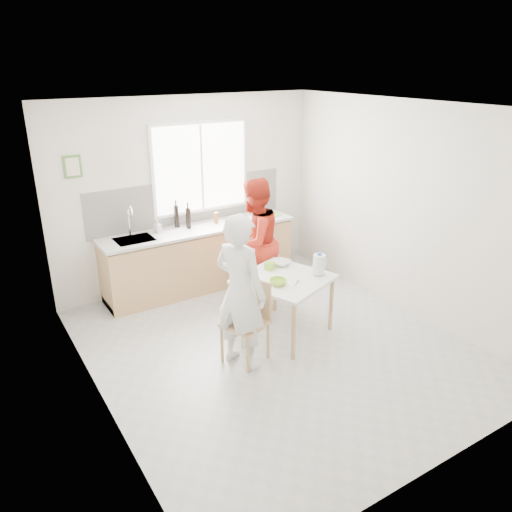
# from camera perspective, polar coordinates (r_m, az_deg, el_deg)

# --- Properties ---
(ground) EXTENTS (4.50, 4.50, 0.00)m
(ground) POSITION_cam_1_polar(r_m,az_deg,el_deg) (5.96, 2.25, -10.21)
(ground) COLOR #B7B7B2
(ground) RESTS_ON ground
(room_shell) EXTENTS (4.50, 4.50, 4.50)m
(room_shell) POSITION_cam_1_polar(r_m,az_deg,el_deg) (5.28, 2.50, 5.16)
(room_shell) COLOR silver
(room_shell) RESTS_ON ground
(window) EXTENTS (1.50, 0.06, 1.30)m
(window) POSITION_cam_1_polar(r_m,az_deg,el_deg) (7.24, -6.30, 10.00)
(window) COLOR white
(window) RESTS_ON room_shell
(backsplash) EXTENTS (3.00, 0.02, 0.65)m
(backsplash) POSITION_cam_1_polar(r_m,az_deg,el_deg) (7.28, -7.62, 6.16)
(backsplash) COLOR white
(backsplash) RESTS_ON room_shell
(picture_frame) EXTENTS (0.22, 0.03, 0.28)m
(picture_frame) POSITION_cam_1_polar(r_m,az_deg,el_deg) (6.65, -20.24, 9.56)
(picture_frame) COLOR #4E7E39
(picture_frame) RESTS_ON room_shell
(kitchen_counter) EXTENTS (2.84, 0.64, 1.37)m
(kitchen_counter) POSITION_cam_1_polar(r_m,az_deg,el_deg) (7.28, -6.37, -0.48)
(kitchen_counter) COLOR tan
(kitchen_counter) RESTS_ON ground
(dining_table) EXTENTS (1.23, 1.23, 0.73)m
(dining_table) POSITION_cam_1_polar(r_m,az_deg,el_deg) (5.93, 3.22, -3.16)
(dining_table) COLOR white
(dining_table) RESTS_ON ground
(chair_left) EXTENTS (0.55, 0.55, 0.92)m
(chair_left) POSITION_cam_1_polar(r_m,az_deg,el_deg) (5.50, -0.82, -6.97)
(chair_left) COLOR tan
(chair_left) RESTS_ON ground
(chair_far) EXTENTS (0.50, 0.50, 0.84)m
(chair_far) POSITION_cam_1_polar(r_m,az_deg,el_deg) (6.70, -0.90, -1.95)
(chair_far) COLOR tan
(chair_far) RESTS_ON ground
(person_white) EXTENTS (0.61, 0.73, 1.72)m
(person_white) POSITION_cam_1_polar(r_m,az_deg,el_deg) (5.24, -1.79, -4.15)
(person_white) COLOR white
(person_white) RESTS_ON ground
(person_red) EXTENTS (1.02, 0.91, 1.73)m
(person_red) POSITION_cam_1_polar(r_m,az_deg,el_deg) (6.63, -0.22, 1.55)
(person_red) COLOR red
(person_red) RESTS_ON ground
(bowl_green) EXTENTS (0.26, 0.26, 0.06)m
(bowl_green) POSITION_cam_1_polar(r_m,az_deg,el_deg) (5.70, 2.53, -2.98)
(bowl_green) COLOR #90C82E
(bowl_green) RESTS_ON dining_table
(bowl_white) EXTENTS (0.30, 0.30, 0.06)m
(bowl_white) POSITION_cam_1_polar(r_m,az_deg,el_deg) (6.24, 2.88, -0.79)
(bowl_white) COLOR white
(bowl_white) RESTS_ON dining_table
(milk_jug) EXTENTS (0.20, 0.15, 0.26)m
(milk_jug) POSITION_cam_1_polar(r_m,az_deg,el_deg) (5.96, 7.25, -0.90)
(milk_jug) COLOR white
(milk_jug) RESTS_ON dining_table
(green_box) EXTENTS (0.13, 0.13, 0.09)m
(green_box) POSITION_cam_1_polar(r_m,az_deg,el_deg) (6.10, 1.59, -1.16)
(green_box) COLOR #85BF2C
(green_box) RESTS_ON dining_table
(spoon) EXTENTS (0.13, 0.11, 0.01)m
(spoon) POSITION_cam_1_polar(r_m,az_deg,el_deg) (5.72, 4.61, -3.20)
(spoon) COLOR #A5A5AA
(spoon) RESTS_ON dining_table
(cutting_board) EXTENTS (0.36, 0.26, 0.01)m
(cutting_board) POSITION_cam_1_polar(r_m,az_deg,el_deg) (7.61, 1.34, 4.69)
(cutting_board) COLOR #86D230
(cutting_board) RESTS_ON kitchen_counter
(wine_bottle_a) EXTENTS (0.07, 0.07, 0.32)m
(wine_bottle_a) POSITION_cam_1_polar(r_m,az_deg,el_deg) (7.12, -9.08, 4.52)
(wine_bottle_a) COLOR black
(wine_bottle_a) RESTS_ON kitchen_counter
(wine_bottle_b) EXTENTS (0.07, 0.07, 0.30)m
(wine_bottle_b) POSITION_cam_1_polar(r_m,az_deg,el_deg) (7.05, -7.75, 4.32)
(wine_bottle_b) COLOR black
(wine_bottle_b) RESTS_ON kitchen_counter
(jar_amber) EXTENTS (0.06, 0.06, 0.16)m
(jar_amber) POSITION_cam_1_polar(r_m,az_deg,el_deg) (7.25, -4.58, 4.37)
(jar_amber) COLOR brown
(jar_amber) RESTS_ON kitchen_counter
(soap_bottle) EXTENTS (0.10, 0.10, 0.17)m
(soap_bottle) POSITION_cam_1_polar(r_m,az_deg,el_deg) (6.97, -11.19, 3.37)
(soap_bottle) COLOR #999999
(soap_bottle) RESTS_ON kitchen_counter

